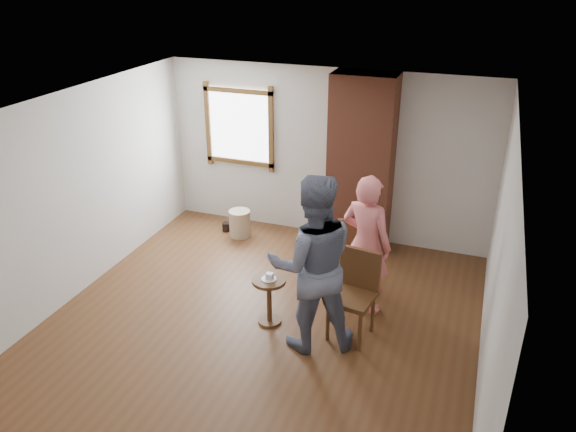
% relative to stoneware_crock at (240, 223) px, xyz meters
% --- Properties ---
extents(ground, '(5.50, 5.50, 0.00)m').
position_rel_stoneware_crock_xyz_m(ground, '(1.20, -2.18, -0.21)').
color(ground, brown).
rests_on(ground, ground).
extents(room_shell, '(5.04, 5.52, 2.62)m').
position_rel_stoneware_crock_xyz_m(room_shell, '(1.14, -1.57, 1.59)').
color(room_shell, silver).
rests_on(room_shell, ground).
extents(brick_chimney, '(0.90, 0.50, 2.60)m').
position_rel_stoneware_crock_xyz_m(brick_chimney, '(1.80, 0.32, 1.09)').
color(brick_chimney, brown).
rests_on(brick_chimney, ground).
extents(stoneware_crock, '(0.35, 0.35, 0.43)m').
position_rel_stoneware_crock_xyz_m(stoneware_crock, '(0.00, 0.00, 0.00)').
color(stoneware_crock, tan).
rests_on(stoneware_crock, ground).
extents(dark_pot, '(0.17, 0.17, 0.14)m').
position_rel_stoneware_crock_xyz_m(dark_pot, '(-0.28, 0.09, -0.15)').
color(dark_pot, black).
rests_on(dark_pot, ground).
extents(dining_chair_left, '(0.56, 0.56, 1.01)m').
position_rel_stoneware_crock_xyz_m(dining_chair_left, '(2.08, -1.04, 0.35)').
color(dining_chair_left, brown).
rests_on(dining_chair_left, ground).
extents(dining_chair_right, '(0.55, 0.55, 1.03)m').
position_rel_stoneware_crock_xyz_m(dining_chair_right, '(2.27, -1.82, 0.37)').
color(dining_chair_right, brown).
rests_on(dining_chair_right, ground).
extents(side_table, '(0.40, 0.40, 0.60)m').
position_rel_stoneware_crock_xyz_m(side_table, '(1.28, -1.98, 0.19)').
color(side_table, brown).
rests_on(side_table, ground).
extents(cake_plate, '(0.18, 0.18, 0.01)m').
position_rel_stoneware_crock_xyz_m(cake_plate, '(1.28, -1.98, 0.39)').
color(cake_plate, white).
rests_on(cake_plate, side_table).
extents(cake_slice, '(0.08, 0.07, 0.06)m').
position_rel_stoneware_crock_xyz_m(cake_slice, '(1.29, -1.98, 0.42)').
color(cake_slice, silver).
rests_on(cake_slice, cake_plate).
extents(man, '(1.23, 1.13, 2.05)m').
position_rel_stoneware_crock_xyz_m(man, '(1.87, -2.18, 0.81)').
color(man, '#151E3B').
rests_on(man, ground).
extents(person_pink, '(0.74, 0.58, 1.77)m').
position_rel_stoneware_crock_xyz_m(person_pink, '(2.26, -1.28, 0.67)').
color(person_pink, '#F3797B').
rests_on(person_pink, ground).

